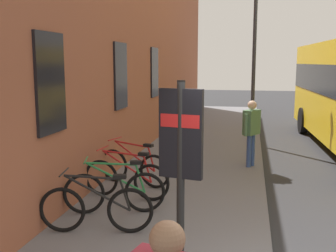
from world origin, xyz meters
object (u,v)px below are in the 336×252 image
bicycle_end_of_row (126,179)px  bicycle_beside_lamp (134,167)px  pedestrian_by_facade (251,127)px  bicycle_nearest_sign (115,191)px  bicycle_by_door (97,208)px  transit_info_sign (181,146)px  street_lamp (254,45)px

bicycle_end_of_row → bicycle_beside_lamp: (0.87, 0.10, 0.00)m
bicycle_beside_lamp → pedestrian_by_facade: size_ratio=1.02×
bicycle_nearest_sign → bicycle_end_of_row: (0.78, 0.05, 0.00)m
bicycle_by_door → bicycle_beside_lamp: bearing=3.2°
bicycle_nearest_sign → pedestrian_by_facade: (3.72, -2.30, 0.63)m
bicycle_end_of_row → pedestrian_by_facade: bearing=-38.6°
transit_info_sign → pedestrian_by_facade: transit_info_sign is taller
bicycle_by_door → street_lamp: street_lamp is taller
bicycle_beside_lamp → transit_info_sign: bearing=-154.3°
bicycle_by_door → street_lamp: bearing=-16.4°
street_lamp → bicycle_nearest_sign: bearing=161.9°
pedestrian_by_facade → bicycle_nearest_sign: bearing=148.3°
bicycle_beside_lamp → street_lamp: street_lamp is taller
bicycle_by_door → bicycle_nearest_sign: bearing=-0.6°
bicycle_beside_lamp → transit_info_sign: 3.86m
bicycle_by_door → street_lamp: (7.96, -2.34, 2.76)m
bicycle_end_of_row → bicycle_beside_lamp: same height
transit_info_sign → street_lamp: (8.78, -0.89, 1.55)m
bicycle_by_door → pedestrian_by_facade: pedestrian_by_facade is taller
bicycle_nearest_sign → street_lamp: bearing=-18.1°
bicycle_by_door → bicycle_beside_lamp: size_ratio=1.02×
bicycle_by_door → street_lamp: size_ratio=0.33×
bicycle_end_of_row → pedestrian_by_facade: (2.94, -2.35, 0.63)m
pedestrian_by_facade → bicycle_beside_lamp: bearing=130.3°
bicycle_end_of_row → pedestrian_by_facade: size_ratio=1.06×
bicycle_by_door → bicycle_end_of_row: same height
pedestrian_by_facade → bicycle_end_of_row: bearing=141.4°
bicycle_end_of_row → pedestrian_by_facade: 3.82m
bicycle_by_door → bicycle_nearest_sign: 0.83m
bicycle_beside_lamp → pedestrian_by_facade: 3.27m
bicycle_nearest_sign → bicycle_beside_lamp: (1.65, 0.15, 0.00)m
bicycle_by_door → transit_info_sign: transit_info_sign is taller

